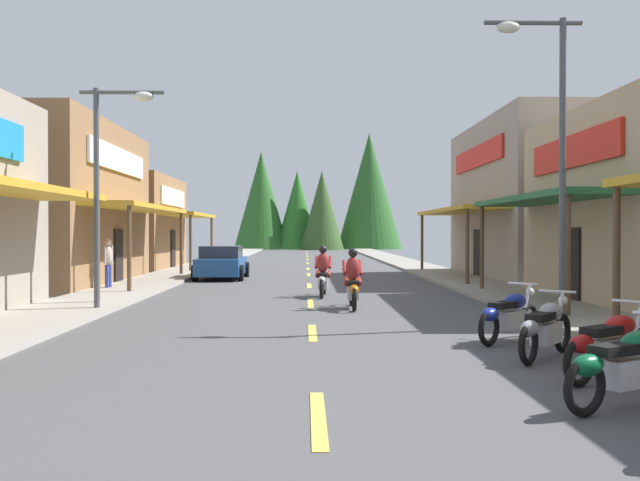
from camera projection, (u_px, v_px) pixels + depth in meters
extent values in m
cube|color=#4C4C4F|center=(309.00, 277.00, 33.06)|extent=(9.76, 97.68, 0.10)
cube|color=#9E9991|center=(175.00, 274.00, 32.94)|extent=(2.41, 97.68, 0.12)
cube|color=gray|center=(441.00, 274.00, 33.18)|extent=(2.41, 97.68, 0.12)
cube|color=#E0C64C|center=(318.00, 418.00, 7.68)|extent=(0.16, 2.40, 0.01)
cube|color=#E0C64C|center=(312.00, 333.00, 14.20)|extent=(0.16, 2.40, 0.01)
cube|color=#E0C64C|center=(310.00, 304.00, 20.00)|extent=(0.16, 2.40, 0.01)
cube|color=#E0C64C|center=(309.00, 286.00, 26.70)|extent=(0.16, 2.40, 0.01)
cube|color=#E0C64C|center=(308.00, 275.00, 33.68)|extent=(0.16, 2.40, 0.01)
cube|color=#E0C64C|center=(308.00, 269.00, 38.92)|extent=(0.16, 2.40, 0.01)
cube|color=#E0C64C|center=(308.00, 263.00, 45.82)|extent=(0.16, 2.40, 0.01)
cube|color=#E0C64C|center=(307.00, 259.00, 52.59)|extent=(0.16, 2.40, 0.01)
cube|color=#E0C64C|center=(307.00, 256.00, 58.99)|extent=(0.16, 2.40, 0.01)
cube|color=#E0C64C|center=(307.00, 254.00, 65.57)|extent=(0.16, 2.40, 0.01)
cube|color=#E0C64C|center=(307.00, 252.00, 72.12)|extent=(0.16, 2.40, 0.01)
cylinder|color=brown|center=(97.00, 253.00, 19.30)|extent=(0.14, 0.14, 2.82)
cube|color=olive|center=(36.00, 204.00, 27.44)|extent=(6.11, 11.03, 6.06)
cube|color=gold|center=(141.00, 208.00, 27.52)|extent=(1.80, 9.93, 0.16)
cylinder|color=brown|center=(129.00, 250.00, 22.79)|extent=(0.14, 0.14, 2.82)
cylinder|color=brown|center=(181.00, 245.00, 32.31)|extent=(0.14, 0.14, 2.82)
cube|color=white|center=(119.00, 160.00, 27.48)|extent=(0.10, 7.72, 0.90)
cube|color=black|center=(119.00, 257.00, 27.53)|extent=(0.08, 1.10, 2.10)
cube|color=olive|center=(113.00, 223.00, 38.76)|extent=(6.27, 9.19, 4.93)
cube|color=gold|center=(189.00, 215.00, 38.84)|extent=(1.80, 8.27, 0.16)
cylinder|color=brown|center=(190.00, 244.00, 34.93)|extent=(0.14, 0.14, 2.82)
cylinder|color=brown|center=(212.00, 242.00, 42.80)|extent=(0.14, 0.14, 2.82)
cube|color=white|center=(173.00, 197.00, 38.81)|extent=(0.10, 6.43, 0.90)
cube|color=black|center=(173.00, 250.00, 38.84)|extent=(0.08, 1.10, 2.10)
cylinder|color=brown|center=(616.00, 262.00, 13.56)|extent=(0.14, 0.14, 2.82)
cube|color=#236033|center=(542.00, 199.00, 20.00)|extent=(1.80, 8.23, 0.16)
cylinder|color=brown|center=(567.00, 258.00, 16.09)|extent=(0.14, 0.14, 2.82)
cylinder|color=brown|center=(482.00, 249.00, 23.92)|extent=(0.14, 0.14, 2.82)
cube|color=red|center=(572.00, 151.00, 20.00)|extent=(0.10, 6.40, 0.90)
cube|color=black|center=(572.00, 266.00, 20.04)|extent=(0.08, 1.10, 2.10)
cube|color=gray|center=(576.00, 200.00, 31.22)|extent=(8.48, 11.71, 6.71)
cube|color=gold|center=(457.00, 211.00, 31.12)|extent=(1.80, 10.54, 0.16)
cylinder|color=brown|center=(467.00, 248.00, 26.06)|extent=(0.14, 0.14, 2.82)
cylinder|color=brown|center=(422.00, 244.00, 36.20)|extent=(0.14, 0.14, 2.82)
cube|color=red|center=(477.00, 157.00, 31.11)|extent=(0.10, 8.20, 0.90)
cube|color=black|center=(477.00, 254.00, 31.16)|extent=(0.08, 1.10, 2.10)
cylinder|color=#474C51|center=(96.00, 200.00, 17.82)|extent=(0.14, 0.14, 5.52)
cylinder|color=#474C51|center=(122.00, 92.00, 17.80)|extent=(2.07, 0.10, 0.10)
ellipsoid|color=silver|center=(144.00, 96.00, 17.81)|extent=(0.50, 0.30, 0.24)
cylinder|color=#474C51|center=(562.00, 172.00, 15.26)|extent=(0.14, 0.14, 6.48)
cylinder|color=#474C51|center=(533.00, 23.00, 15.21)|extent=(2.07, 0.10, 0.10)
ellipsoid|color=silver|center=(508.00, 27.00, 15.20)|extent=(0.50, 0.30, 0.24)
torus|color=black|center=(585.00, 387.00, 7.73)|extent=(0.60, 0.41, 0.64)
cube|color=silver|center=(629.00, 373.00, 8.13)|extent=(0.75, 0.60, 0.32)
ellipsoid|color=#0C5933|center=(640.00, 343.00, 8.23)|extent=(0.64, 0.56, 0.28)
cube|color=black|center=(615.00, 350.00, 7.99)|extent=(0.66, 0.55, 0.12)
ellipsoid|color=#0C5933|center=(588.00, 365.00, 7.76)|extent=(0.50, 0.43, 0.24)
torus|color=black|center=(579.00, 362.00, 9.22)|extent=(0.58, 0.46, 0.64)
cube|color=silver|center=(612.00, 350.00, 9.67)|extent=(0.73, 0.64, 0.32)
ellipsoid|color=#A51414|center=(620.00, 325.00, 9.79)|extent=(0.64, 0.59, 0.28)
cube|color=black|center=(601.00, 331.00, 9.52)|extent=(0.65, 0.58, 0.12)
ellipsoid|color=#A51414|center=(582.00, 344.00, 9.25)|extent=(0.50, 0.45, 0.24)
cylinder|color=silver|center=(637.00, 328.00, 10.04)|extent=(0.34, 0.27, 0.71)
cylinder|color=silver|center=(632.00, 302.00, 9.96)|extent=(0.38, 0.51, 0.04)
torus|color=black|center=(562.00, 333.00, 11.91)|extent=(0.47, 0.57, 0.64)
torus|color=black|center=(528.00, 344.00, 10.71)|extent=(0.47, 0.57, 0.64)
cube|color=silver|center=(546.00, 333.00, 11.31)|extent=(0.65, 0.72, 0.32)
ellipsoid|color=#99999E|center=(551.00, 312.00, 11.47)|extent=(0.60, 0.64, 0.28)
cube|color=black|center=(541.00, 317.00, 11.11)|extent=(0.59, 0.64, 0.12)
ellipsoid|color=#99999E|center=(530.00, 328.00, 10.75)|extent=(0.46, 0.49, 0.24)
cylinder|color=silver|center=(560.00, 314.00, 11.80)|extent=(0.28, 0.33, 0.71)
cylinder|color=silver|center=(557.00, 291.00, 11.70)|extent=(0.50, 0.40, 0.04)
sphere|color=white|center=(563.00, 301.00, 11.93)|extent=(0.16, 0.16, 0.16)
torus|color=black|center=(529.00, 320.00, 13.62)|extent=(0.52, 0.53, 0.64)
torus|color=black|center=(489.00, 328.00, 12.52)|extent=(0.52, 0.53, 0.64)
cube|color=silver|center=(510.00, 320.00, 13.07)|extent=(0.69, 0.70, 0.32)
ellipsoid|color=navy|center=(515.00, 301.00, 13.21)|extent=(0.62, 0.63, 0.28)
cube|color=black|center=(503.00, 305.00, 12.88)|extent=(0.62, 0.63, 0.12)
ellipsoid|color=navy|center=(490.00, 314.00, 12.55)|extent=(0.48, 0.48, 0.24)
cylinder|color=silver|center=(526.00, 303.00, 13.52)|extent=(0.30, 0.31, 0.71)
cylinder|color=silver|center=(523.00, 284.00, 13.43)|extent=(0.46, 0.44, 0.04)
sphere|color=white|center=(530.00, 292.00, 13.63)|extent=(0.16, 0.16, 0.16)
torus|color=black|center=(351.00, 294.00, 19.49)|extent=(0.11, 0.64, 0.64)
torus|color=black|center=(354.00, 299.00, 17.99)|extent=(0.11, 0.64, 0.64)
cube|color=silver|center=(353.00, 293.00, 18.74)|extent=(0.29, 0.70, 0.32)
ellipsoid|color=#BF660C|center=(352.00, 280.00, 18.94)|extent=(0.33, 0.56, 0.28)
cube|color=black|center=(353.00, 283.00, 18.49)|extent=(0.29, 0.60, 0.12)
ellipsoid|color=#BF660C|center=(354.00, 289.00, 18.04)|extent=(0.25, 0.44, 0.24)
cylinder|color=silver|center=(352.00, 282.00, 19.36)|extent=(0.07, 0.37, 0.71)
cylinder|color=silver|center=(352.00, 268.00, 19.24)|extent=(0.60, 0.05, 0.04)
sphere|color=white|center=(351.00, 274.00, 19.52)|extent=(0.16, 0.16, 0.16)
ellipsoid|color=maroon|center=(353.00, 268.00, 18.59)|extent=(0.39, 0.39, 0.64)
sphere|color=black|center=(353.00, 253.00, 18.63)|extent=(0.24, 0.24, 0.24)
cylinder|color=maroon|center=(346.00, 281.00, 18.76)|extent=(0.15, 0.42, 0.24)
cylinder|color=maroon|center=(344.00, 268.00, 18.89)|extent=(0.11, 0.51, 0.40)
cylinder|color=maroon|center=(359.00, 281.00, 18.76)|extent=(0.15, 0.42, 0.24)
cylinder|color=maroon|center=(360.00, 268.00, 18.89)|extent=(0.11, 0.51, 0.40)
torus|color=black|center=(324.00, 284.00, 22.94)|extent=(0.15, 0.65, 0.64)
torus|color=black|center=(322.00, 288.00, 21.44)|extent=(0.15, 0.65, 0.64)
cube|color=silver|center=(323.00, 284.00, 22.19)|extent=(0.33, 0.72, 0.32)
ellipsoid|color=#99999E|center=(323.00, 273.00, 22.39)|extent=(0.36, 0.58, 0.28)
cube|color=black|center=(323.00, 275.00, 21.94)|extent=(0.33, 0.62, 0.12)
ellipsoid|color=#99999E|center=(322.00, 280.00, 21.49)|extent=(0.27, 0.46, 0.24)
cylinder|color=silver|center=(324.00, 274.00, 22.81)|extent=(0.09, 0.37, 0.71)
cylinder|color=silver|center=(324.00, 263.00, 22.68)|extent=(0.60, 0.09, 0.04)
sphere|color=white|center=(324.00, 268.00, 22.96)|extent=(0.16, 0.16, 0.16)
ellipsoid|color=maroon|center=(323.00, 263.00, 22.03)|extent=(0.41, 0.41, 0.64)
sphere|color=black|center=(323.00, 249.00, 22.08)|extent=(0.24, 0.24, 0.24)
cylinder|color=maroon|center=(318.00, 274.00, 22.22)|extent=(0.17, 0.43, 0.24)
cylinder|color=maroon|center=(317.00, 262.00, 22.35)|extent=(0.14, 0.51, 0.40)
cylinder|color=maroon|center=(328.00, 274.00, 22.20)|extent=(0.17, 0.43, 0.24)
cylinder|color=maroon|center=(330.00, 262.00, 22.32)|extent=(0.14, 0.51, 0.40)
cylinder|color=#333F8C|center=(107.00, 278.00, 24.27)|extent=(0.14, 0.14, 0.89)
cylinder|color=#333F8C|center=(110.00, 278.00, 24.44)|extent=(0.14, 0.14, 0.89)
ellipsoid|color=#B2A599|center=(108.00, 255.00, 24.35)|extent=(0.33, 0.41, 0.63)
cylinder|color=#B2A599|center=(105.00, 255.00, 24.11)|extent=(0.09, 0.09, 0.60)
cylinder|color=#B2A599|center=(112.00, 254.00, 24.58)|extent=(0.09, 0.09, 0.60)
sphere|color=beige|center=(108.00, 242.00, 24.34)|extent=(0.24, 0.24, 0.24)
cube|color=#1E4C8C|center=(222.00, 266.00, 30.65)|extent=(1.80, 4.30, 0.70)
cube|color=#262D38|center=(221.00, 253.00, 30.49)|extent=(1.60, 2.20, 0.60)
cylinder|color=black|center=(205.00, 269.00, 32.08)|extent=(0.22, 0.66, 0.66)
cylinder|color=black|center=(246.00, 269.00, 32.12)|extent=(0.22, 0.66, 0.66)
cylinder|color=black|center=(195.00, 273.00, 29.18)|extent=(0.22, 0.66, 0.66)
cylinder|color=black|center=(241.00, 273.00, 29.22)|extent=(0.22, 0.66, 0.66)
cone|color=#325223|center=(322.00, 210.00, 82.21)|extent=(5.02, 5.02, 8.97)
cone|color=#296023|center=(261.00, 200.00, 85.57)|extent=(6.46, 6.46, 11.53)
cone|color=#286923|center=(297.00, 210.00, 85.36)|extent=(5.15, 5.15, 9.20)
cone|color=#285B23|center=(369.00, 191.00, 86.26)|extent=(7.74, 7.74, 13.81)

